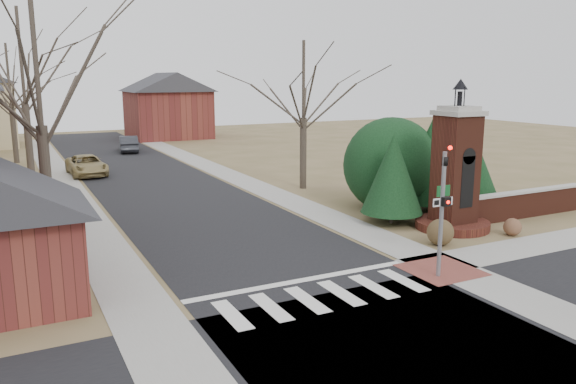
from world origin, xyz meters
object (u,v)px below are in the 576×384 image
traffic_signal_pole (443,201)px  pickup_truck (87,165)px  distant_car (129,144)px  brick_gate_monument (455,180)px  sign_post (442,207)px

traffic_signal_pole → pickup_truck: (-7.70, 26.11, -1.91)m
traffic_signal_pole → distant_car: size_ratio=1.03×
traffic_signal_pole → distant_car: bearing=94.2°
distant_car → brick_gate_monument: bearing=111.6°
traffic_signal_pole → pickup_truck: traffic_signal_pole is taller
brick_gate_monument → traffic_signal_pole: bearing=-136.8°
traffic_signal_pole → pickup_truck: bearing=106.4°
sign_post → brick_gate_monument: size_ratio=0.42×
sign_post → pickup_truck: sign_post is taller
traffic_signal_pole → brick_gate_monument: brick_gate_monument is taller
pickup_truck → brick_gate_monument: bearing=-62.2°
sign_post → distant_car: size_ratio=0.63×
distant_car → pickup_truck: bearing=74.2°
traffic_signal_pole → sign_post: 2.02m
pickup_truck → distant_car: 12.03m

